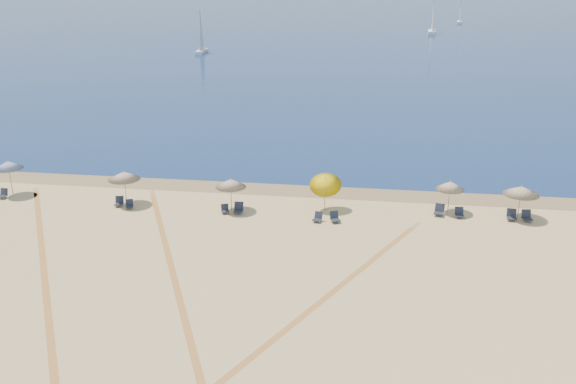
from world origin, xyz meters
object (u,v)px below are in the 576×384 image
(chair_1, at_px, (119,202))
(chair_2, at_px, (129,205))
(chair_0, at_px, (3,194))
(umbrella_3, at_px, (325,182))
(chair_8, at_px, (459,213))
(umbrella_0, at_px, (8,165))
(sailboat_0, at_px, (433,21))
(umbrella_1, at_px, (124,176))
(umbrella_4, at_px, (450,185))
(chair_4, at_px, (238,208))
(chair_5, at_px, (318,217))
(umbrella_2, at_px, (231,183))
(chair_3, at_px, (225,209))
(chair_10, at_px, (527,216))
(chair_9, at_px, (512,215))
(sailboat_1, at_px, (201,40))
(chair_7, at_px, (439,210))
(chair_6, at_px, (335,217))
(sailboat_2, at_px, (460,15))
(umbrella_5, at_px, (521,190))

(chair_1, height_order, chair_2, chair_1)
(chair_0, bearing_deg, umbrella_3, 5.81)
(chair_0, relative_size, chair_8, 1.01)
(umbrella_0, bearing_deg, sailboat_0, 71.74)
(umbrella_1, relative_size, chair_1, 3.33)
(umbrella_4, xyz_separation_m, chair_4, (-13.85, -2.05, -1.59))
(chair_5, bearing_deg, umbrella_2, -173.18)
(umbrella_3, relative_size, chair_3, 3.97)
(chair_2, xyz_separation_m, chair_10, (26.26, 1.47, 0.05))
(chair_9, bearing_deg, sailboat_1, 122.41)
(umbrella_4, xyz_separation_m, chair_1, (-22.23, -1.94, -1.62))
(chair_8, bearing_deg, umbrella_3, 176.61)
(chair_3, distance_m, chair_8, 15.45)
(umbrella_4, xyz_separation_m, chair_9, (3.94, -0.76, -1.60))
(sailboat_0, height_order, sailboat_1, sailboat_0)
(umbrella_2, bearing_deg, chair_7, 4.58)
(chair_5, bearing_deg, chair_6, 22.34)
(chair_9, bearing_deg, umbrella_4, 172.73)
(chair_1, relative_size, chair_2, 1.04)
(umbrella_0, xyz_separation_m, sailboat_1, (-7.34, 76.46, 0.14))
(chair_6, xyz_separation_m, chair_9, (11.33, 1.90, 0.02))
(umbrella_2, height_order, chair_3, umbrella_2)
(umbrella_2, distance_m, chair_2, 7.20)
(umbrella_1, distance_m, chair_3, 7.39)
(chair_8, xyz_separation_m, sailboat_2, (18.65, 150.55, 2.15))
(umbrella_0, relative_size, chair_2, 3.71)
(sailboat_2, bearing_deg, sailboat_1, -120.96)
(umbrella_4, xyz_separation_m, chair_10, (4.88, -0.76, -1.60))
(chair_1, relative_size, chair_7, 0.86)
(chair_2, bearing_deg, chair_6, -19.80)
(umbrella_1, bearing_deg, chair_10, 1.70)
(chair_4, bearing_deg, umbrella_4, 6.17)
(chair_1, distance_m, chair_4, 8.38)
(umbrella_5, height_order, sailboat_2, sailboat_2)
(umbrella_3, bearing_deg, umbrella_5, 1.81)
(umbrella_1, xyz_separation_m, chair_3, (7.13, -0.62, -1.83))
(umbrella_4, bearing_deg, sailboat_1, 116.73)
(umbrella_0, bearing_deg, chair_2, -7.77)
(chair_2, bearing_deg, chair_5, -20.38)
(umbrella_5, distance_m, sailboat_0, 118.90)
(chair_6, bearing_deg, sailboat_1, 87.85)
(chair_6, bearing_deg, umbrella_0, 152.30)
(chair_9, height_order, sailboat_0, sailboat_0)
(sailboat_2, bearing_deg, umbrella_3, -93.65)
(umbrella_1, height_order, chair_1, umbrella_1)
(chair_1, xyz_separation_m, sailboat_2, (41.53, 151.73, 2.15))
(chair_5, height_order, chair_10, chair_10)
(umbrella_5, xyz_separation_m, chair_7, (-5.03, -0.18, -1.60))
(chair_7, xyz_separation_m, sailboat_0, (9.33, 119.00, 2.80))
(umbrella_1, relative_size, chair_10, 3.23)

